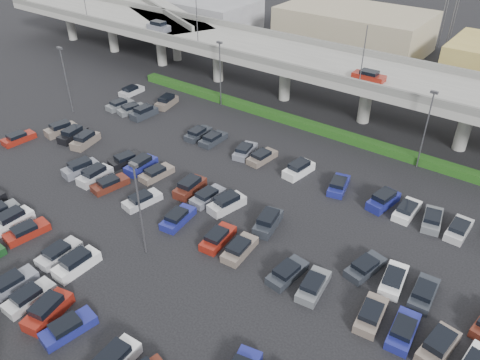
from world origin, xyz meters
name	(u,v)px	position (x,y,z in m)	size (l,w,h in m)	color
ground	(199,213)	(0.00, 0.00, 0.00)	(280.00, 280.00, 0.00)	black
overpass	(336,70)	(-0.25, 31.99, 6.97)	(150.00, 13.00, 15.80)	gray
on_ramp	(146,7)	(-52.10, 43.05, 6.86)	(50.93, 30.13, 8.80)	gray
hedge	(311,126)	(0.00, 25.00, 0.55)	(66.00, 1.60, 1.10)	#164012
parked_cars	(162,220)	(-1.72, -3.93, 0.63)	(63.01, 41.69, 1.67)	#17421C
light_poles	(180,146)	(-4.13, 2.00, 6.24)	(66.90, 48.38, 10.30)	#4E4E53
distant_buildings	(472,55)	(12.38, 61.81, 3.74)	(138.00, 24.00, 9.00)	gray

